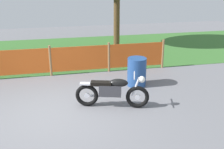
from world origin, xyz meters
name	(u,v)px	position (x,y,z in m)	size (l,w,h in m)	color
ground	(54,114)	(0.00, 0.00, -0.01)	(24.00, 24.00, 0.02)	slate
grass_verge	(50,53)	(0.00, 5.70, 0.01)	(24.00, 5.76, 0.01)	#386B2D
barrier_fence	(50,60)	(0.00, 2.82, 0.54)	(8.11, 0.08, 1.05)	olive
motorcycle_lead	(112,91)	(1.52, 0.04, 0.44)	(1.87, 0.77, 0.91)	black
oil_drum	(137,72)	(2.58, 1.36, 0.44)	(0.58, 0.58, 0.88)	navy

